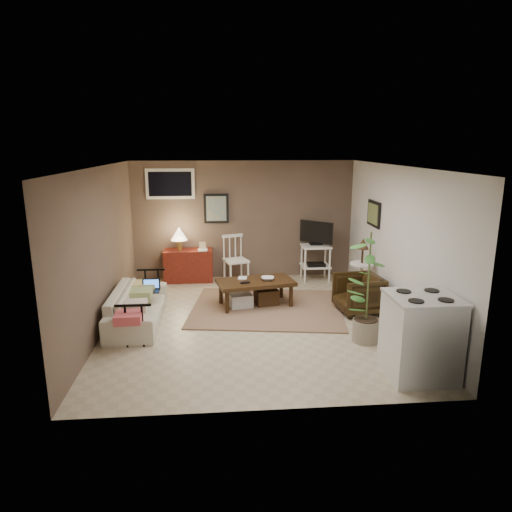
{
  "coord_description": "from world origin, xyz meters",
  "views": [
    {
      "loc": [
        -0.53,
        -6.74,
        2.71
      ],
      "look_at": [
        0.07,
        0.35,
        0.97
      ],
      "focal_mm": 32.0,
      "sensor_mm": 36.0,
      "label": 1
    }
  ],
  "objects": [
    {
      "name": "potted_plant",
      "position": [
        1.52,
        -0.9,
        0.85
      ],
      "size": [
        0.4,
        0.4,
        1.6
      ],
      "color": "gray",
      "rests_on": "floor"
    },
    {
      "name": "floor",
      "position": [
        0.0,
        0.0,
        0.0
      ],
      "size": [
        5.0,
        5.0,
        0.0
      ],
      "primitive_type": "plane",
      "color": "#C1B293",
      "rests_on": "ground"
    },
    {
      "name": "sofa",
      "position": [
        -1.8,
        0.09,
        0.36
      ],
      "size": [
        0.54,
        1.84,
        0.72
      ],
      "primitive_type": "imported",
      "rotation": [
        0.0,
        0.0,
        1.57
      ],
      "color": "silver",
      "rests_on": "floor"
    },
    {
      "name": "coffee_table",
      "position": [
        0.08,
        0.66,
        0.27
      ],
      "size": [
        1.39,
        0.9,
        0.49
      ],
      "color": "#321E0D",
      "rests_on": "floor"
    },
    {
      "name": "sofa_pillows",
      "position": [
        -1.76,
        -0.12,
        0.44
      ],
      "size": [
        0.35,
        1.75,
        0.12
      ],
      "primitive_type": null,
      "color": "beige",
      "rests_on": "sofa"
    },
    {
      "name": "rug",
      "position": [
        0.27,
        0.52,
        0.01
      ],
      "size": [
        2.75,
        2.33,
        0.02
      ],
      "primitive_type": "cube",
      "rotation": [
        0.0,
        0.0,
        -0.15
      ],
      "color": "#85664D",
      "rests_on": "floor"
    },
    {
      "name": "sofa_end_rails",
      "position": [
        -1.69,
        0.09,
        0.31
      ],
      "size": [
        0.5,
        1.84,
        0.62
      ],
      "primitive_type": null,
      "color": "black",
      "rests_on": "floor"
    },
    {
      "name": "side_table",
      "position": [
        2.0,
        0.86,
        0.69
      ],
      "size": [
        0.42,
        0.42,
        1.12
      ],
      "color": "white",
      "rests_on": "floor"
    },
    {
      "name": "art_back",
      "position": [
        -0.55,
        2.48,
        1.45
      ],
      "size": [
        0.5,
        0.03,
        0.6
      ],
      "primitive_type": "cube",
      "color": "black"
    },
    {
      "name": "window",
      "position": [
        -1.45,
        2.48,
        1.95
      ],
      "size": [
        0.96,
        0.03,
        0.6
      ],
      "primitive_type": "cube",
      "color": "white"
    },
    {
      "name": "tv_stand",
      "position": [
        1.45,
        2.14,
        0.64
      ],
      "size": [
        0.58,
        0.52,
        1.21
      ],
      "color": "white",
      "rests_on": "floor"
    },
    {
      "name": "laptop",
      "position": [
        -1.62,
        0.41,
        0.47
      ],
      "size": [
        0.28,
        0.21,
        0.19
      ],
      "color": "black",
      "rests_on": "sofa"
    },
    {
      "name": "spindle_chair",
      "position": [
        -0.18,
        2.11,
        0.45
      ],
      "size": [
        0.55,
        0.55,
        0.95
      ],
      "color": "white",
      "rests_on": "floor"
    },
    {
      "name": "red_console",
      "position": [
        -1.15,
        2.27,
        0.39
      ],
      "size": [
        0.97,
        0.43,
        1.12
      ],
      "color": "maroon",
      "rests_on": "floor"
    },
    {
      "name": "armchair",
      "position": [
        1.76,
        0.23,
        0.35
      ],
      "size": [
        0.71,
        0.75,
        0.7
      ],
      "primitive_type": "imported",
      "rotation": [
        0.0,
        0.0,
        -1.45
      ],
      "color": "black",
      "rests_on": "floor"
    },
    {
      "name": "stove",
      "position": [
        1.83,
        -1.92,
        0.51
      ],
      "size": [
        0.78,
        0.73,
        1.02
      ],
      "color": "silver",
      "rests_on": "floor"
    },
    {
      "name": "art_right",
      "position": [
        2.23,
        1.05,
        1.52
      ],
      "size": [
        0.03,
        0.6,
        0.45
      ],
      "primitive_type": "cube",
      "color": "black"
    },
    {
      "name": "bowl",
      "position": [
        0.3,
        0.68,
        0.57
      ],
      "size": [
        0.22,
        0.08,
        0.22
      ],
      "primitive_type": "imported",
      "rotation": [
        0.0,
        0.0,
        -0.12
      ],
      "color": "#321E0D",
      "rests_on": "coffee_table"
    },
    {
      "name": "book_table",
      "position": [
        -0.19,
        0.82,
        0.56
      ],
      "size": [
        0.15,
        0.04,
        0.2
      ],
      "primitive_type": "imported",
      "rotation": [
        0.0,
        0.0,
        -0.15
      ],
      "color": "#321E0D",
      "rests_on": "coffee_table"
    },
    {
      "name": "book_console",
      "position": [
        -0.93,
        2.18,
        0.77
      ],
      "size": [
        0.18,
        0.03,
        0.25
      ],
      "primitive_type": "imported",
      "rotation": [
        0.0,
        0.0,
        0.02
      ],
      "color": "#321E0D",
      "rests_on": "red_console"
    }
  ]
}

